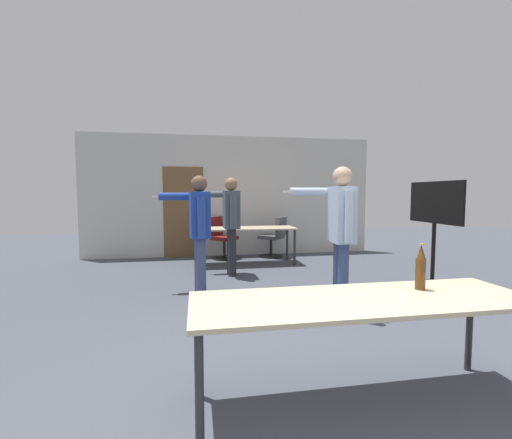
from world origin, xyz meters
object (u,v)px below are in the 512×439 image
office_chair_far_left (274,238)px  person_center_tall (230,217)px  office_chair_far_right (222,239)px  tv_screen (435,220)px  person_near_casual (199,224)px  person_left_plaid (340,224)px  beer_bottle (421,268)px

office_chair_far_left → person_center_tall: bearing=-175.3°
office_chair_far_right → tv_screen: bearing=92.8°
person_near_casual → person_left_plaid: (1.69, -1.04, 0.06)m
person_left_plaid → office_chair_far_right: size_ratio=1.91×
person_near_casual → beer_bottle: (1.56, -2.72, -0.11)m
person_center_tall → beer_bottle: size_ratio=5.15×
person_left_plaid → office_chair_far_right: person_left_plaid is taller
person_left_plaid → beer_bottle: person_left_plaid is taller
person_center_tall → office_chair_far_left: size_ratio=1.88×
tv_screen → person_center_tall: (-3.03, 1.31, 0.00)m
person_left_plaid → person_near_casual: bearing=63.6°
office_chair_far_left → person_near_casual: bearing=-171.6°
person_left_plaid → person_center_tall: (-1.12, 2.12, -0.04)m
tv_screen → person_near_casual: size_ratio=0.96×
person_near_casual → person_left_plaid: size_ratio=0.96×
person_left_plaid → person_center_tall: 2.40m
person_near_casual → person_center_tall: size_ratio=0.98×
person_center_tall → office_chair_far_right: size_ratio=1.86×
tv_screen → person_near_casual: (-3.59, 0.22, -0.02)m
person_left_plaid → office_chair_far_right: (-1.17, 3.69, -0.64)m
person_near_casual → office_chair_far_right: bearing=-16.0°
tv_screen → person_left_plaid: 2.07m
office_chair_far_right → beer_bottle: beer_bottle is taller
office_chair_far_right → person_center_tall: bearing=47.5°
tv_screen → office_chair_far_right: size_ratio=1.76×
office_chair_far_left → beer_bottle: 5.36m
office_chair_far_right → beer_bottle: (1.04, -5.37, 0.47)m
person_center_tall → office_chair_far_left: person_center_tall is taller
office_chair_far_left → beer_bottle: bearing=-140.1°
tv_screen → person_near_casual: bearing=-93.5°
office_chair_far_left → beer_bottle: (-0.14, -5.34, 0.48)m
person_left_plaid → office_chair_far_left: (0.02, 3.65, -0.65)m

